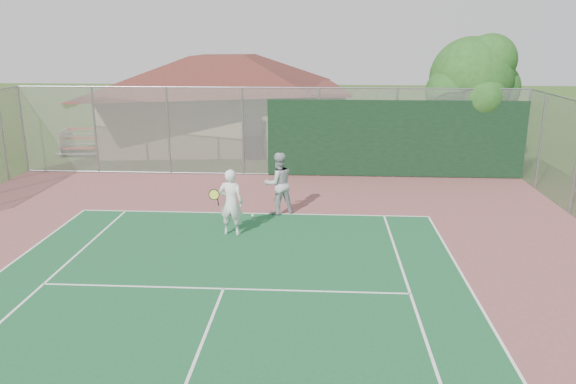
% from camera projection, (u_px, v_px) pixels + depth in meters
% --- Properties ---
extents(back_fence, '(20.08, 0.11, 3.53)m').
position_uv_depth(back_fence, '(321.00, 135.00, 22.07)').
color(back_fence, gray).
rests_on(back_fence, ground).
extents(clubhouse, '(13.26, 9.64, 5.35)m').
position_uv_depth(clubhouse, '(225.00, 91.00, 28.46)').
color(clubhouse, tan).
rests_on(clubhouse, ground).
extents(bleachers, '(3.18, 2.06, 1.16)m').
position_uv_depth(bleachers, '(96.00, 141.00, 26.61)').
color(bleachers, maroon).
rests_on(bleachers, ground).
extents(tree, '(3.97, 3.76, 5.54)m').
position_uv_depth(tree, '(473.00, 81.00, 22.76)').
color(tree, '#3D2516').
rests_on(tree, ground).
extents(player_white_front, '(0.94, 0.64, 1.88)m').
position_uv_depth(player_white_front, '(231.00, 203.00, 15.66)').
color(player_white_front, white).
rests_on(player_white_front, ground).
extents(player_grey_back, '(1.18, 1.08, 1.95)m').
position_uv_depth(player_grey_back, '(278.00, 184.00, 17.50)').
color(player_grey_back, '#B0B3B6').
rests_on(player_grey_back, ground).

